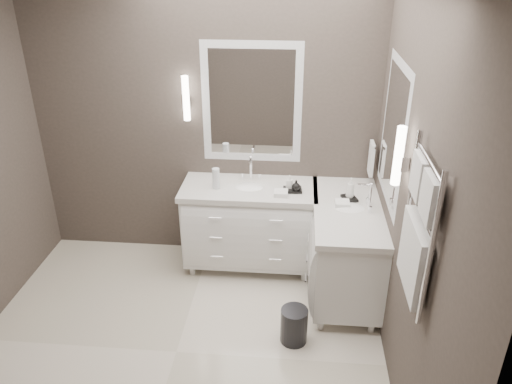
# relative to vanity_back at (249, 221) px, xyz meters

# --- Properties ---
(floor) EXTENTS (3.20, 3.00, 0.01)m
(floor) POSITION_rel_vanity_back_xyz_m (-0.45, -1.23, -0.49)
(floor) COLOR silver
(floor) RESTS_ON ground
(wall_back) EXTENTS (3.20, 0.01, 2.70)m
(wall_back) POSITION_rel_vanity_back_xyz_m (-0.45, 0.28, 0.86)
(wall_back) COLOR #433B35
(wall_back) RESTS_ON floor
(wall_front) EXTENTS (3.20, 0.01, 2.70)m
(wall_front) POSITION_rel_vanity_back_xyz_m (-0.45, -2.73, 0.86)
(wall_front) COLOR #433B35
(wall_front) RESTS_ON floor
(wall_right) EXTENTS (0.01, 3.00, 2.70)m
(wall_right) POSITION_rel_vanity_back_xyz_m (1.15, -1.23, 0.86)
(wall_right) COLOR #433B35
(wall_right) RESTS_ON floor
(vanity_back) EXTENTS (1.24, 0.59, 0.97)m
(vanity_back) POSITION_rel_vanity_back_xyz_m (0.00, 0.00, 0.00)
(vanity_back) COLOR white
(vanity_back) RESTS_ON floor
(vanity_right) EXTENTS (0.59, 1.24, 0.97)m
(vanity_right) POSITION_rel_vanity_back_xyz_m (0.88, -0.33, 0.00)
(vanity_right) COLOR white
(vanity_right) RESTS_ON floor
(mirror_back) EXTENTS (0.90, 0.02, 1.10)m
(mirror_back) POSITION_rel_vanity_back_xyz_m (-0.00, 0.26, 1.06)
(mirror_back) COLOR white
(mirror_back) RESTS_ON wall_back
(mirror_right) EXTENTS (0.02, 0.90, 1.10)m
(mirror_right) POSITION_rel_vanity_back_xyz_m (1.14, -0.43, 1.06)
(mirror_right) COLOR white
(mirror_right) RESTS_ON wall_right
(sconce_back) EXTENTS (0.06, 0.06, 0.40)m
(sconce_back) POSITION_rel_vanity_back_xyz_m (-0.58, 0.20, 1.11)
(sconce_back) COLOR white
(sconce_back) RESTS_ON wall_back
(sconce_right) EXTENTS (0.06, 0.06, 0.40)m
(sconce_right) POSITION_rel_vanity_back_xyz_m (1.08, -1.01, 1.11)
(sconce_right) COLOR white
(sconce_right) RESTS_ON wall_right
(towel_bar_corner) EXTENTS (0.03, 0.22, 0.30)m
(towel_bar_corner) POSITION_rel_vanity_back_xyz_m (1.09, 0.13, 0.63)
(towel_bar_corner) COLOR white
(towel_bar_corner) RESTS_ON wall_right
(towel_ladder) EXTENTS (0.06, 0.58, 0.90)m
(towel_ladder) POSITION_rel_vanity_back_xyz_m (1.10, -1.63, 0.91)
(towel_ladder) COLOR white
(towel_ladder) RESTS_ON wall_right
(waste_bin) EXTENTS (0.26, 0.26, 0.30)m
(waste_bin) POSITION_rel_vanity_back_xyz_m (0.45, -1.02, -0.34)
(waste_bin) COLOR black
(waste_bin) RESTS_ON floor
(amenity_tray_back) EXTENTS (0.17, 0.14, 0.02)m
(amenity_tray_back) POSITION_rel_vanity_back_xyz_m (0.39, -0.06, 0.38)
(amenity_tray_back) COLOR black
(amenity_tray_back) RESTS_ON vanity_back
(amenity_tray_right) EXTENTS (0.15, 0.17, 0.02)m
(amenity_tray_right) POSITION_rel_vanity_back_xyz_m (0.89, -0.18, 0.38)
(amenity_tray_right) COLOR black
(amenity_tray_right) RESTS_ON vanity_right
(water_bottle) EXTENTS (0.08, 0.08, 0.19)m
(water_bottle) POSITION_rel_vanity_back_xyz_m (-0.29, -0.06, 0.46)
(water_bottle) COLOR silver
(water_bottle) RESTS_ON vanity_back
(soap_bottle_a) EXTENTS (0.06, 0.06, 0.12)m
(soap_bottle_a) POSITION_rel_vanity_back_xyz_m (0.36, -0.04, 0.45)
(soap_bottle_a) COLOR white
(soap_bottle_a) RESTS_ON amenity_tray_back
(soap_bottle_b) EXTENTS (0.08, 0.08, 0.10)m
(soap_bottle_b) POSITION_rel_vanity_back_xyz_m (0.42, -0.09, 0.44)
(soap_bottle_b) COLOR black
(soap_bottle_b) RESTS_ON amenity_tray_back
(soap_bottle_c) EXTENTS (0.07, 0.07, 0.18)m
(soap_bottle_c) POSITION_rel_vanity_back_xyz_m (0.89, -0.18, 0.48)
(soap_bottle_c) COLOR white
(soap_bottle_c) RESTS_ON amenity_tray_right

